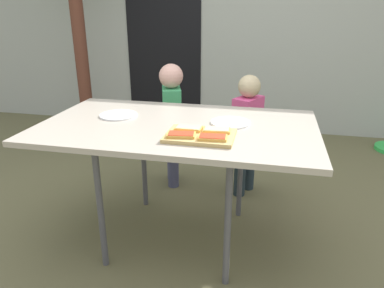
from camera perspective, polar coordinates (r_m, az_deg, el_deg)
The scene contains 13 objects.
ground_plane at distance 2.45m, azimuth -2.05°, elevation -14.40°, with size 16.00×16.00×0.00m, color brown.
house_wall_back at distance 4.40m, azimuth 6.14°, elevation 19.75°, with size 8.00×0.20×2.66m, color #ADB2A8.
house_door at distance 4.47m, azimuth -4.48°, elevation 15.56°, with size 0.90×0.02×2.00m, color black.
dining_table at distance 2.11m, azimuth -2.31°, elevation 1.99°, with size 1.59×0.94×0.77m.
cutting_board at distance 1.88m, azimuth 1.30°, elevation 1.32°, with size 0.35×0.26×0.02m, color tan.
pizza_slice_far_left at distance 1.93m, azimuth -0.53°, elevation 2.51°, with size 0.14×0.09×0.02m.
pizza_slice_near_left at distance 1.84m, azimuth -1.73°, elevation 1.48°, with size 0.15×0.10×0.02m.
pizza_slice_far_right at distance 1.91m, azimuth 3.92°, elevation 2.22°, with size 0.15×0.10×0.02m.
pizza_slice_near_right at distance 1.80m, azimuth 3.26°, elevation 1.06°, with size 0.15×0.10×0.02m.
plate_white_left at distance 2.30m, azimuth -11.52°, elevation 4.49°, with size 0.23×0.23×0.01m, color white.
plate_white_right at distance 2.12m, azimuth 6.09°, elevation 3.40°, with size 0.23×0.23×0.01m, color white.
child_left at distance 2.91m, azimuth -3.20°, elevation 4.41°, with size 0.21×0.27×1.00m.
child_right at distance 2.79m, azimuth 8.67°, elevation 2.44°, with size 0.23×0.28×0.95m.
Camera 1 is at (0.51, -1.93, 1.41)m, focal length 33.81 mm.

